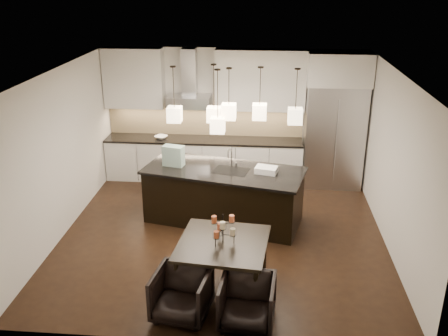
# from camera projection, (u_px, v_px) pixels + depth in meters

# --- Properties ---
(floor) EXTENTS (5.50, 5.50, 0.02)m
(floor) POSITION_uv_depth(u_px,v_px,m) (223.00, 234.00, 8.71)
(floor) COLOR black
(floor) RESTS_ON ground
(ceiling) EXTENTS (5.50, 5.50, 0.02)m
(ceiling) POSITION_uv_depth(u_px,v_px,m) (223.00, 73.00, 7.67)
(ceiling) COLOR white
(ceiling) RESTS_ON wall_back
(wall_back) EXTENTS (5.50, 0.02, 2.80)m
(wall_back) POSITION_uv_depth(u_px,v_px,m) (234.00, 114.00, 10.74)
(wall_back) COLOR silver
(wall_back) RESTS_ON ground
(wall_front) EXTENTS (5.50, 0.02, 2.80)m
(wall_front) POSITION_uv_depth(u_px,v_px,m) (202.00, 243.00, 5.63)
(wall_front) COLOR silver
(wall_front) RESTS_ON ground
(wall_left) EXTENTS (0.02, 5.50, 2.80)m
(wall_left) POSITION_uv_depth(u_px,v_px,m) (60.00, 153.00, 8.40)
(wall_left) COLOR silver
(wall_left) RESTS_ON ground
(wall_right) EXTENTS (0.02, 5.50, 2.80)m
(wall_right) POSITION_uv_depth(u_px,v_px,m) (395.00, 163.00, 7.97)
(wall_right) COLOR silver
(wall_right) RESTS_ON ground
(refrigerator) EXTENTS (1.20, 0.72, 2.15)m
(refrigerator) POSITION_uv_depth(u_px,v_px,m) (334.00, 136.00, 10.35)
(refrigerator) COLOR #B7B7BA
(refrigerator) RESTS_ON floor
(fridge_panel) EXTENTS (1.26, 0.72, 0.65)m
(fridge_panel) POSITION_uv_depth(u_px,v_px,m) (339.00, 68.00, 9.83)
(fridge_panel) COLOR silver
(fridge_panel) RESTS_ON refrigerator
(lower_cabinets) EXTENTS (4.21, 0.62, 0.88)m
(lower_cabinets) POSITION_uv_depth(u_px,v_px,m) (204.00, 160.00, 10.84)
(lower_cabinets) COLOR silver
(lower_cabinets) RESTS_ON floor
(countertop) EXTENTS (4.21, 0.66, 0.04)m
(countertop) POSITION_uv_depth(u_px,v_px,m) (204.00, 140.00, 10.67)
(countertop) COLOR black
(countertop) RESTS_ON lower_cabinets
(backsplash) EXTENTS (4.21, 0.02, 0.63)m
(backsplash) POSITION_uv_depth(u_px,v_px,m) (205.00, 121.00, 10.83)
(backsplash) COLOR #D6BC88
(backsplash) RESTS_ON countertop
(upper_cab_left) EXTENTS (1.25, 0.35, 1.25)m
(upper_cab_left) POSITION_uv_depth(u_px,v_px,m) (134.00, 78.00, 10.45)
(upper_cab_left) COLOR silver
(upper_cab_left) RESTS_ON wall_back
(upper_cab_right) EXTENTS (1.85, 0.35, 1.25)m
(upper_cab_right) POSITION_uv_depth(u_px,v_px,m) (260.00, 80.00, 10.24)
(upper_cab_right) COLOR silver
(upper_cab_right) RESTS_ON wall_back
(hood_canopy) EXTENTS (0.90, 0.52, 0.24)m
(hood_canopy) POSITION_uv_depth(u_px,v_px,m) (189.00, 102.00, 10.44)
(hood_canopy) COLOR #B7B7BA
(hood_canopy) RESTS_ON wall_back
(hood_chimney) EXTENTS (0.30, 0.28, 0.96)m
(hood_chimney) POSITION_uv_depth(u_px,v_px,m) (189.00, 72.00, 10.32)
(hood_chimney) COLOR #B7B7BA
(hood_chimney) RESTS_ON hood_canopy
(fruit_bowl) EXTENTS (0.34, 0.34, 0.06)m
(fruit_bowl) POSITION_uv_depth(u_px,v_px,m) (161.00, 137.00, 10.68)
(fruit_bowl) COLOR silver
(fruit_bowl) RESTS_ON countertop
(island_body) EXTENTS (2.89, 1.68, 0.96)m
(island_body) POSITION_uv_depth(u_px,v_px,m) (224.00, 196.00, 9.00)
(island_body) COLOR black
(island_body) RESTS_ON floor
(island_top) EXTENTS (3.00, 1.78, 0.04)m
(island_top) POSITION_uv_depth(u_px,v_px,m) (224.00, 171.00, 8.82)
(island_top) COLOR black
(island_top) RESTS_ON island_body
(faucet) EXTENTS (0.17, 0.28, 0.41)m
(faucet) POSITION_uv_depth(u_px,v_px,m) (232.00, 157.00, 8.80)
(faucet) COLOR silver
(faucet) RESTS_ON island_top
(tote_bag) EXTENTS (0.40, 0.27, 0.37)m
(tote_bag) POSITION_uv_depth(u_px,v_px,m) (173.00, 156.00, 8.93)
(tote_bag) COLOR #276449
(tote_bag) RESTS_ON island_top
(food_container) EXTENTS (0.42, 0.34, 0.11)m
(food_container) POSITION_uv_depth(u_px,v_px,m) (266.00, 170.00, 8.65)
(food_container) COLOR silver
(food_container) RESTS_ON island_top
(dining_table) EXTENTS (1.34, 1.34, 0.74)m
(dining_table) POSITION_uv_depth(u_px,v_px,m) (223.00, 265.00, 7.11)
(dining_table) COLOR black
(dining_table) RESTS_ON floor
(candelabra) EXTENTS (0.39, 0.39, 0.43)m
(candelabra) POSITION_uv_depth(u_px,v_px,m) (223.00, 228.00, 6.89)
(candelabra) COLOR black
(candelabra) RESTS_ON dining_table
(candle_a) EXTENTS (0.08, 0.08, 0.10)m
(candle_a) POSITION_uv_depth(u_px,v_px,m) (233.00, 232.00, 6.88)
(candle_a) COLOR beige
(candle_a) RESTS_ON candelabra
(candle_b) EXTENTS (0.08, 0.08, 0.10)m
(candle_b) POSITION_uv_depth(u_px,v_px,m) (220.00, 226.00, 7.03)
(candle_b) COLOR #D5643D
(candle_b) RESTS_ON candelabra
(candle_c) EXTENTS (0.08, 0.08, 0.10)m
(candle_c) POSITION_uv_depth(u_px,v_px,m) (216.00, 235.00, 6.81)
(candle_c) COLOR #A34927
(candle_c) RESTS_ON candelabra
(candle_d) EXTENTS (0.08, 0.08, 0.10)m
(candle_d) POSITION_uv_depth(u_px,v_px,m) (232.00, 219.00, 6.91)
(candle_d) COLOR #D5643D
(candle_d) RESTS_ON candelabra
(candle_e) EXTENTS (0.08, 0.08, 0.10)m
(candle_e) POSITION_uv_depth(u_px,v_px,m) (214.00, 219.00, 6.89)
(candle_e) COLOR #A34927
(candle_e) RESTS_ON candelabra
(candle_f) EXTENTS (0.08, 0.08, 0.10)m
(candle_f) POSITION_uv_depth(u_px,v_px,m) (223.00, 225.00, 6.73)
(candle_f) COLOR beige
(candle_f) RESTS_ON candelabra
(armchair_left) EXTENTS (0.81, 0.83, 0.66)m
(armchair_left) POSITION_uv_depth(u_px,v_px,m) (182.00, 294.00, 6.52)
(armchair_left) COLOR black
(armchair_left) RESTS_ON floor
(armchair_right) EXTENTS (0.75, 0.77, 0.65)m
(armchair_right) POSITION_uv_depth(u_px,v_px,m) (247.00, 302.00, 6.37)
(armchair_right) COLOR black
(armchair_right) RESTS_ON floor
(pendant_a) EXTENTS (0.24, 0.24, 0.26)m
(pendant_a) POSITION_uv_depth(u_px,v_px,m) (175.00, 114.00, 8.56)
(pendant_a) COLOR beige
(pendant_a) RESTS_ON ceiling
(pendant_b) EXTENTS (0.24, 0.24, 0.26)m
(pendant_b) POSITION_uv_depth(u_px,v_px,m) (214.00, 114.00, 8.77)
(pendant_b) COLOR beige
(pendant_b) RESTS_ON ceiling
(pendant_c) EXTENTS (0.24, 0.24, 0.26)m
(pendant_c) POSITION_uv_depth(u_px,v_px,m) (229.00, 112.00, 8.39)
(pendant_c) COLOR beige
(pendant_c) RESTS_ON ceiling
(pendant_d) EXTENTS (0.24, 0.24, 0.26)m
(pendant_d) POSITION_uv_depth(u_px,v_px,m) (259.00, 112.00, 8.48)
(pendant_d) COLOR beige
(pendant_d) RESTS_ON ceiling
(pendant_e) EXTENTS (0.24, 0.24, 0.26)m
(pendant_e) POSITION_uv_depth(u_px,v_px,m) (295.00, 116.00, 8.36)
(pendant_e) COLOR beige
(pendant_e) RESTS_ON ceiling
(pendant_f) EXTENTS (0.24, 0.24, 0.26)m
(pendant_f) POSITION_uv_depth(u_px,v_px,m) (218.00, 125.00, 8.35)
(pendant_f) COLOR beige
(pendant_f) RESTS_ON ceiling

